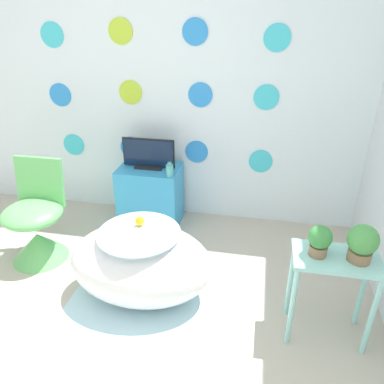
{
  "coord_description": "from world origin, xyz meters",
  "views": [
    {
      "loc": [
        0.88,
        -1.09,
        1.85
      ],
      "look_at": [
        0.48,
        0.99,
        0.78
      ],
      "focal_mm": 35.0,
      "sensor_mm": 36.0,
      "label": 1
    }
  ],
  "objects_px": {
    "chair": "(37,229)",
    "tv": "(149,155)",
    "vase": "(170,170)",
    "potted_plant_left": "(320,240)",
    "potted_plant_right": "(362,242)",
    "bathtub": "(141,263)"
  },
  "relations": [
    {
      "from": "tv",
      "to": "potted_plant_right",
      "type": "bearing_deg",
      "value": -35.78
    },
    {
      "from": "potted_plant_left",
      "to": "vase",
      "type": "bearing_deg",
      "value": 139.04
    },
    {
      "from": "chair",
      "to": "potted_plant_right",
      "type": "height_order",
      "value": "potted_plant_right"
    },
    {
      "from": "chair",
      "to": "tv",
      "type": "relative_size",
      "value": 1.72
    },
    {
      "from": "chair",
      "to": "tv",
      "type": "height_order",
      "value": "tv"
    },
    {
      "from": "chair",
      "to": "bathtub",
      "type": "bearing_deg",
      "value": -15.5
    },
    {
      "from": "potted_plant_left",
      "to": "bathtub",
      "type": "bearing_deg",
      "value": 173.52
    },
    {
      "from": "tv",
      "to": "potted_plant_left",
      "type": "relative_size",
      "value": 2.51
    },
    {
      "from": "bathtub",
      "to": "potted_plant_left",
      "type": "xyz_separation_m",
      "value": [
        1.1,
        -0.12,
        0.41
      ]
    },
    {
      "from": "bathtub",
      "to": "potted_plant_left",
      "type": "bearing_deg",
      "value": -6.48
    },
    {
      "from": "tv",
      "to": "chair",
      "type": "bearing_deg",
      "value": -135.4
    },
    {
      "from": "vase",
      "to": "bathtub",
      "type": "bearing_deg",
      "value": -90.35
    },
    {
      "from": "chair",
      "to": "vase",
      "type": "bearing_deg",
      "value": 30.65
    },
    {
      "from": "tv",
      "to": "vase",
      "type": "height_order",
      "value": "tv"
    },
    {
      "from": "vase",
      "to": "tv",
      "type": "bearing_deg",
      "value": 146.32
    },
    {
      "from": "potted_plant_left",
      "to": "potted_plant_right",
      "type": "bearing_deg",
      "value": -2.29
    },
    {
      "from": "bathtub",
      "to": "potted_plant_right",
      "type": "bearing_deg",
      "value": -5.79
    },
    {
      "from": "tv",
      "to": "potted_plant_left",
      "type": "xyz_separation_m",
      "value": [
        1.32,
        -1.1,
        0.01
      ]
    },
    {
      "from": "chair",
      "to": "potted_plant_left",
      "type": "distance_m",
      "value": 2.12
    },
    {
      "from": "tv",
      "to": "potted_plant_right",
      "type": "relative_size",
      "value": 2.11
    },
    {
      "from": "bathtub",
      "to": "chair",
      "type": "distance_m",
      "value": 0.98
    },
    {
      "from": "tv",
      "to": "potted_plant_left",
      "type": "bearing_deg",
      "value": -39.81
    }
  ]
}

